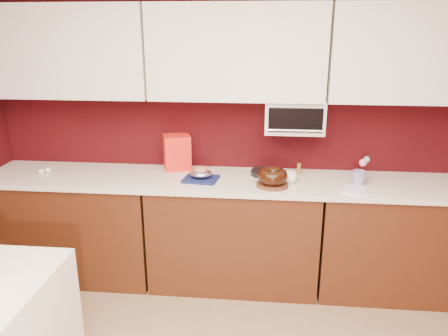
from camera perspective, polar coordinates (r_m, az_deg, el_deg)
wall_back at (r=3.61m, az=1.77°, el=5.43°), size 4.00×0.02×2.50m
base_cabinet_left at (r=3.91m, az=-18.75°, el=-7.25°), size 1.31×0.58×0.86m
base_cabinet_center at (r=3.59m, az=1.30°, el=-8.55°), size 1.31×0.58×0.86m
base_cabinet_right at (r=3.75m, az=22.35°, el=-8.80°), size 1.31×0.58×0.86m
countertop at (r=3.41m, az=1.35°, el=-1.76°), size 4.00×0.62×0.04m
upper_cabinet_left at (r=3.70m, az=-20.06°, el=14.10°), size 1.31×0.33×0.70m
upper_cabinet_center at (r=3.36m, az=1.67°, el=14.86°), size 1.31×0.33×0.70m
upper_cabinet_right at (r=3.53m, az=24.45°, el=13.47°), size 1.31×0.33×0.70m
toaster_oven at (r=3.44m, az=9.17°, el=6.73°), size 0.45×0.30×0.25m
toaster_oven_door at (r=3.28m, az=9.32°, el=6.19°), size 0.40×0.02×0.18m
toaster_oven_handle at (r=3.28m, az=9.27°, el=4.86°), size 0.42×0.02×0.02m
cake_base at (r=3.27m, az=6.33°, el=-2.19°), size 0.31×0.31×0.02m
bundt_cake at (r=3.25m, az=6.37°, el=-1.05°), size 0.26×0.26×0.09m
navy_towel at (r=3.38m, az=-3.05°, el=-1.43°), size 0.28×0.25×0.02m
foil_ham_nest at (r=3.37m, az=-3.06°, el=-0.71°), size 0.17×0.15×0.06m
roasted_ham at (r=3.36m, az=-3.07°, el=-0.30°), size 0.12×0.11×0.07m
pandoro_box at (r=3.64m, az=-6.15°, el=2.09°), size 0.26×0.25×0.29m
dark_pan at (r=3.51m, az=5.29°, el=-0.60°), size 0.24×0.24×0.04m
coffee_mug at (r=3.35m, az=8.64°, el=-1.11°), size 0.12×0.12×0.10m
blue_jar at (r=3.41m, az=17.17°, el=-1.24°), size 0.10×0.10×0.11m
flower_vase at (r=3.50m, az=17.55°, el=-0.83°), size 0.08×0.08×0.11m
flower_pink at (r=3.47m, az=17.69°, el=0.65°), size 0.06×0.06×0.06m
flower_blue at (r=3.49m, az=18.14°, el=1.07°), size 0.05×0.05×0.05m
china_plate at (r=3.29m, az=16.87°, el=-2.82°), size 0.23×0.23×0.01m
amber_bottle at (r=3.56m, az=9.74°, el=-0.09°), size 0.04×0.04×0.09m
egg_left at (r=3.82m, az=-22.78°, el=-0.41°), size 0.07×0.06×0.04m
egg_right at (r=3.83m, az=-22.04°, el=-0.24°), size 0.06×0.04×0.04m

